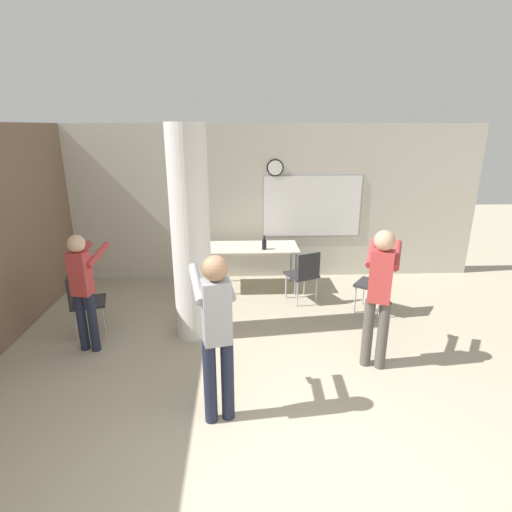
{
  "coord_description": "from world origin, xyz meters",
  "views": [
    {
      "loc": [
        -0.42,
        -2.18,
        2.75
      ],
      "look_at": [
        -0.22,
        2.28,
        1.29
      ],
      "focal_mm": 28.0,
      "sensor_mm": 36.0,
      "label": 1
    }
  ],
  "objects_px": {
    "chair_table_right": "(304,273)",
    "person_watching_back": "(83,284)",
    "folding_table": "(249,249)",
    "chair_mid_room": "(377,282)",
    "chair_by_left_wall": "(82,299)",
    "person_playing_front": "(217,327)",
    "person_playing_side": "(380,289)",
    "bottle_on_table": "(264,244)"
  },
  "relations": [
    {
      "from": "chair_mid_room",
      "to": "folding_table",
      "type": "bearing_deg",
      "value": 151.18
    },
    {
      "from": "bottle_on_table",
      "to": "chair_mid_room",
      "type": "bearing_deg",
      "value": -27.89
    },
    {
      "from": "folding_table",
      "to": "person_playing_front",
      "type": "height_order",
      "value": "person_playing_front"
    },
    {
      "from": "chair_table_right",
      "to": "person_playing_front",
      "type": "relative_size",
      "value": 0.51
    },
    {
      "from": "folding_table",
      "to": "chair_mid_room",
      "type": "distance_m",
      "value": 2.19
    },
    {
      "from": "bottle_on_table",
      "to": "chair_table_right",
      "type": "distance_m",
      "value": 0.84
    },
    {
      "from": "chair_table_right",
      "to": "chair_mid_room",
      "type": "bearing_deg",
      "value": -22.54
    },
    {
      "from": "bottle_on_table",
      "to": "person_watching_back",
      "type": "distance_m",
      "value": 2.94
    },
    {
      "from": "person_watching_back",
      "to": "chair_table_right",
      "type": "bearing_deg",
      "value": 24.03
    },
    {
      "from": "chair_by_left_wall",
      "to": "person_watching_back",
      "type": "xyz_separation_m",
      "value": [
        0.22,
        -0.44,
        0.39
      ]
    },
    {
      "from": "chair_mid_room",
      "to": "person_playing_front",
      "type": "height_order",
      "value": "person_playing_front"
    },
    {
      "from": "chair_by_left_wall",
      "to": "person_playing_front",
      "type": "bearing_deg",
      "value": -42.93
    },
    {
      "from": "bottle_on_table",
      "to": "chair_by_left_wall",
      "type": "height_order",
      "value": "bottle_on_table"
    },
    {
      "from": "bottle_on_table",
      "to": "person_playing_front",
      "type": "height_order",
      "value": "person_playing_front"
    },
    {
      "from": "person_playing_front",
      "to": "person_playing_side",
      "type": "bearing_deg",
      "value": 24.87
    },
    {
      "from": "chair_table_right",
      "to": "chair_mid_room",
      "type": "relative_size",
      "value": 1.0
    },
    {
      "from": "bottle_on_table",
      "to": "person_watching_back",
      "type": "relative_size",
      "value": 0.16
    },
    {
      "from": "chair_mid_room",
      "to": "person_playing_side",
      "type": "relative_size",
      "value": 0.52
    },
    {
      "from": "person_watching_back",
      "to": "person_playing_front",
      "type": "distance_m",
      "value": 2.18
    },
    {
      "from": "chair_mid_room",
      "to": "person_watching_back",
      "type": "xyz_separation_m",
      "value": [
        -4.0,
        -0.89,
        0.39
      ]
    },
    {
      "from": "folding_table",
      "to": "bottle_on_table",
      "type": "distance_m",
      "value": 0.34
    },
    {
      "from": "person_watching_back",
      "to": "person_playing_side",
      "type": "relative_size",
      "value": 0.91
    },
    {
      "from": "person_playing_side",
      "to": "person_playing_front",
      "type": "bearing_deg",
      "value": -155.13
    },
    {
      "from": "folding_table",
      "to": "chair_by_left_wall",
      "type": "relative_size",
      "value": 1.92
    },
    {
      "from": "chair_by_left_wall",
      "to": "person_playing_side",
      "type": "relative_size",
      "value": 0.52
    },
    {
      "from": "bottle_on_table",
      "to": "chair_mid_room",
      "type": "height_order",
      "value": "bottle_on_table"
    },
    {
      "from": "chair_table_right",
      "to": "chair_mid_room",
      "type": "height_order",
      "value": "same"
    },
    {
      "from": "chair_by_left_wall",
      "to": "person_watching_back",
      "type": "distance_m",
      "value": 0.63
    },
    {
      "from": "person_playing_side",
      "to": "person_playing_front",
      "type": "xyz_separation_m",
      "value": [
        -1.81,
        -0.84,
        0.01
      ]
    },
    {
      "from": "folding_table",
      "to": "bottle_on_table",
      "type": "height_order",
      "value": "bottle_on_table"
    },
    {
      "from": "chair_table_right",
      "to": "person_playing_front",
      "type": "bearing_deg",
      "value": -115.07
    },
    {
      "from": "chair_by_left_wall",
      "to": "bottle_on_table",
      "type": "bearing_deg",
      "value": 27.28
    },
    {
      "from": "chair_mid_room",
      "to": "person_playing_front",
      "type": "bearing_deg",
      "value": -135.68
    },
    {
      "from": "chair_table_right",
      "to": "person_playing_side",
      "type": "height_order",
      "value": "person_playing_side"
    },
    {
      "from": "chair_mid_room",
      "to": "person_watching_back",
      "type": "distance_m",
      "value": 4.12
    },
    {
      "from": "folding_table",
      "to": "chair_table_right",
      "type": "height_order",
      "value": "chair_table_right"
    },
    {
      "from": "chair_by_left_wall",
      "to": "person_playing_side",
      "type": "height_order",
      "value": "person_playing_side"
    },
    {
      "from": "chair_table_right",
      "to": "person_watching_back",
      "type": "xyz_separation_m",
      "value": [
        -2.96,
        -1.32,
        0.39
      ]
    },
    {
      "from": "chair_table_right",
      "to": "person_watching_back",
      "type": "distance_m",
      "value": 3.26
    },
    {
      "from": "person_watching_back",
      "to": "person_playing_side",
      "type": "height_order",
      "value": "person_playing_side"
    },
    {
      "from": "folding_table",
      "to": "person_watching_back",
      "type": "xyz_separation_m",
      "value": [
        -2.1,
        -1.94,
        0.18
      ]
    },
    {
      "from": "bottle_on_table",
      "to": "person_playing_front",
      "type": "distance_m",
      "value": 3.19
    }
  ]
}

